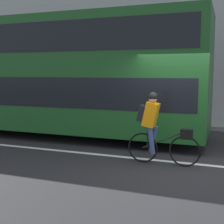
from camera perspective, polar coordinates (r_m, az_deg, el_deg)
name	(u,v)px	position (r m, az deg, el deg)	size (l,w,h in m)	color
ground_plane	(180,165)	(7.23, 12.37, -9.41)	(80.00, 80.00, 0.00)	#232326
road_center_line	(181,163)	(7.39, 12.55, -9.03)	(50.00, 0.14, 0.01)	silver
sidewalk_curb	(201,124)	(12.49, 15.88, -2.08)	(60.00, 1.91, 0.15)	gray
building_facade	(206,40)	(13.50, 16.77, 12.53)	(60.00, 0.30, 6.70)	#9E9EA3
bus	(41,72)	(10.62, -12.81, 7.14)	(10.72, 2.57, 3.70)	black
cyclist_on_bike	(156,126)	(7.03, 8.05, -2.47)	(1.63, 0.32, 1.62)	black
street_sign_post	(104,81)	(13.14, -1.44, 5.64)	(0.36, 0.09, 2.73)	#59595B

